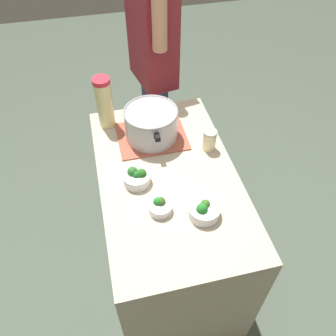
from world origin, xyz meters
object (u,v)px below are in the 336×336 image
at_px(mason_jar, 209,140).
at_px(broccoli_bowl_center, 160,206).
at_px(broccoli_bowl_front, 137,177).
at_px(lemonade_pitcher, 104,103).
at_px(cooking_pot, 151,123).
at_px(broccoli_bowl_back, 204,210).
at_px(person_cook, 154,72).

distance_m(mason_jar, broccoli_bowl_center, 0.45).
bearing_deg(broccoli_bowl_front, lemonade_pitcher, 10.78).
distance_m(cooking_pot, broccoli_bowl_front, 0.32).
xyz_separation_m(broccoli_bowl_front, broccoli_bowl_back, (-0.25, -0.24, -0.00)).
height_order(lemonade_pitcher, person_cook, person_cook).
relative_size(broccoli_bowl_front, broccoli_bowl_back, 0.94).
height_order(broccoli_bowl_back, person_cook, person_cook).
height_order(mason_jar, broccoli_bowl_front, mason_jar).
bearing_deg(broccoli_bowl_front, cooking_pot, -23.89).
distance_m(cooking_pot, broccoli_bowl_back, 0.55).
relative_size(broccoli_bowl_center, broccoli_bowl_back, 0.75).
relative_size(broccoli_bowl_front, person_cook, 0.07).
bearing_deg(broccoli_bowl_back, cooking_pot, 12.34).
relative_size(broccoli_bowl_back, person_cook, 0.08).
bearing_deg(broccoli_bowl_front, person_cook, -16.48).
height_order(broccoli_bowl_front, broccoli_bowl_back, broccoli_bowl_back).
bearing_deg(broccoli_bowl_back, broccoli_bowl_center, 68.98).
bearing_deg(cooking_pot, person_cook, -12.64).
distance_m(cooking_pot, lemonade_pitcher, 0.27).
relative_size(mason_jar, person_cook, 0.07).
height_order(cooking_pot, broccoli_bowl_center, cooking_pot).
xyz_separation_m(cooking_pot, mason_jar, (-0.15, -0.26, -0.04)).
xyz_separation_m(cooking_pot, lemonade_pitcher, (0.16, 0.21, 0.05)).
distance_m(lemonade_pitcher, broccoli_bowl_back, 0.77).
bearing_deg(cooking_pot, broccoli_bowl_back, -167.66).
bearing_deg(broccoli_bowl_center, cooking_pot, -7.11).
relative_size(cooking_pot, lemonade_pitcher, 1.21).
bearing_deg(cooking_pot, broccoli_bowl_center, 172.89).
height_order(broccoli_bowl_center, person_cook, person_cook).
bearing_deg(broccoli_bowl_center, broccoli_bowl_back, -111.02).
distance_m(broccoli_bowl_center, broccoli_bowl_back, 0.19).
distance_m(mason_jar, broccoli_bowl_front, 0.41).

